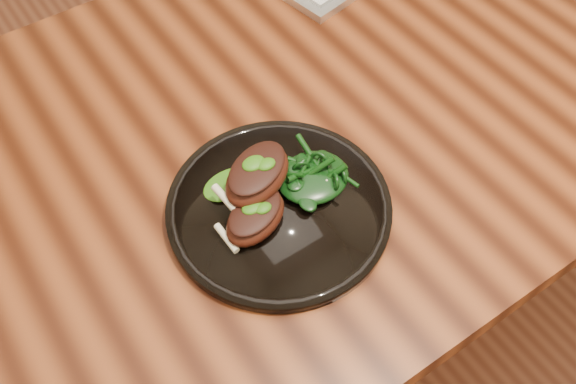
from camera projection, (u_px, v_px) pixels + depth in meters
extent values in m
plane|color=#562818|center=(338.00, 297.00, 1.58)|extent=(4.00, 4.00, 0.00)
cube|color=black|center=(368.00, 82.00, 0.99)|extent=(1.60, 0.80, 0.04)
cylinder|color=#3C200D|center=(492.00, 0.00, 1.71)|extent=(0.06, 0.06, 0.71)
cylinder|color=black|center=(279.00, 208.00, 0.82)|extent=(0.29, 0.29, 0.02)
torus|color=black|center=(279.00, 207.00, 0.82)|extent=(0.29, 0.29, 0.01)
cylinder|color=black|center=(279.00, 206.00, 0.82)|extent=(0.19, 0.19, 0.00)
ellipsoid|color=#3F160C|center=(255.00, 218.00, 0.78)|extent=(0.11, 0.09, 0.04)
ellipsoid|color=black|center=(255.00, 211.00, 0.77)|extent=(0.10, 0.08, 0.01)
cylinder|color=beige|center=(227.00, 238.00, 0.77)|extent=(0.01, 0.04, 0.01)
ellipsoid|color=#1A4B08|center=(255.00, 209.00, 0.76)|extent=(0.03, 0.02, 0.01)
ellipsoid|color=#3F160C|center=(257.00, 176.00, 0.79)|extent=(0.12, 0.10, 0.04)
ellipsoid|color=black|center=(257.00, 168.00, 0.78)|extent=(0.11, 0.09, 0.01)
cylinder|color=beige|center=(226.00, 200.00, 0.78)|extent=(0.01, 0.05, 0.01)
ellipsoid|color=#1A4B08|center=(257.00, 165.00, 0.77)|extent=(0.03, 0.02, 0.01)
ellipsoid|color=#1A4B08|center=(229.00, 184.00, 0.83)|extent=(0.07, 0.05, 0.00)
ellipsoid|color=black|center=(313.00, 177.00, 0.83)|extent=(0.10, 0.08, 0.02)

